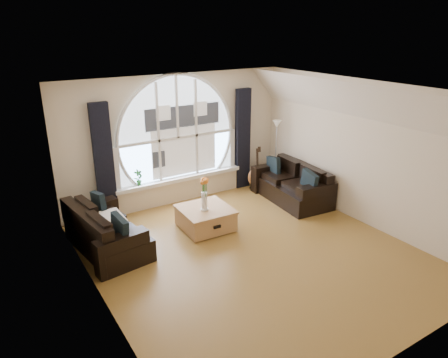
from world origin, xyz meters
TOP-DOWN VIEW (x-y plane):
  - ground at (0.00, 0.00)m, footprint 5.00×5.50m
  - ceiling at (0.00, 0.00)m, footprint 5.00×5.50m
  - wall_back at (0.00, 2.75)m, footprint 5.00×0.01m
  - wall_front at (0.00, -2.75)m, footprint 5.00×0.01m
  - wall_left at (-2.50, 0.00)m, footprint 0.01×5.50m
  - wall_right at (2.50, 0.00)m, footprint 0.01×5.50m
  - attic_slope at (2.20, 0.00)m, footprint 0.92×5.50m
  - arched_window at (0.00, 2.72)m, footprint 2.60×0.06m
  - window_sill at (0.00, 2.65)m, footprint 2.90×0.22m
  - window_frame at (0.00, 2.69)m, footprint 2.76×0.08m
  - neighbor_house at (0.15, 2.71)m, footprint 1.70×0.02m
  - curtain_left at (-1.60, 2.63)m, footprint 0.35×0.12m
  - curtain_right at (1.60, 2.63)m, footprint 0.35×0.12m
  - sofa_left at (-1.99, 1.43)m, footprint 1.08×1.82m
  - sofa_right at (2.03, 1.38)m, footprint 1.04×1.83m
  - coffee_chest at (-0.21, 1.22)m, footprint 0.96×0.96m
  - throw_blanket at (-1.96, 1.52)m, footprint 0.57×0.57m
  - vase_flowers at (-0.26, 1.17)m, footprint 0.24×0.24m
  - floor_lamp at (2.21, 2.18)m, footprint 0.24×0.24m
  - guitar at (1.75, 2.30)m, footprint 0.43×0.37m
  - potted_plant at (-0.93, 2.65)m, footprint 0.20×0.15m

SIDE VIEW (x-z plane):
  - ground at x=0.00m, z-range -0.01..0.01m
  - coffee_chest at x=-0.21m, z-range 0.00..0.45m
  - sofa_left at x=-1.99m, z-range 0.02..0.78m
  - sofa_right at x=2.03m, z-range 0.01..0.79m
  - throw_blanket at x=-1.96m, z-range 0.45..0.55m
  - window_sill at x=0.00m, z-range 0.47..0.55m
  - guitar at x=1.75m, z-range 0.00..1.06m
  - potted_plant at x=-0.93m, z-range 0.55..0.88m
  - floor_lamp at x=2.21m, z-range 0.00..1.60m
  - vase_flowers at x=-0.26m, z-range 0.45..1.15m
  - curtain_left at x=-1.60m, z-range 0.00..2.30m
  - curtain_right at x=1.60m, z-range 0.00..2.30m
  - wall_back at x=0.00m, z-range 0.00..2.70m
  - wall_front at x=0.00m, z-range 0.00..2.70m
  - wall_left at x=-2.50m, z-range 0.00..2.70m
  - wall_right at x=2.50m, z-range 0.00..2.70m
  - neighbor_house at x=0.15m, z-range 0.75..2.25m
  - arched_window at x=0.00m, z-range 0.55..2.70m
  - window_frame at x=0.00m, z-range 0.55..2.70m
  - attic_slope at x=2.20m, z-range 1.99..2.71m
  - ceiling at x=0.00m, z-range 2.70..2.71m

